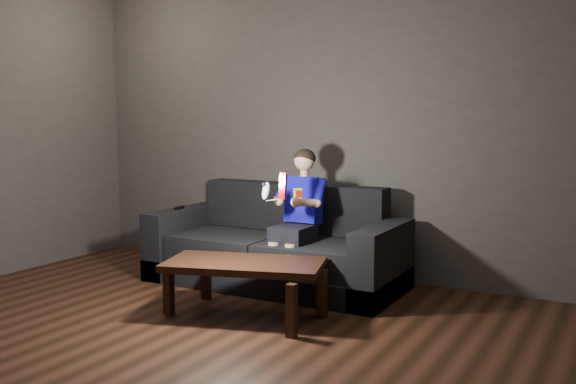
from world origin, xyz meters
The scene contains 8 objects.
floor centered at (0.00, 0.00, 0.00)m, with size 5.00×5.00×0.00m, color black.
back_wall centered at (0.00, 2.50, 1.35)m, with size 5.00×0.04×2.70m, color #393532.
sofa centered at (-0.17, 1.93, 0.27)m, with size 2.16×0.93×0.84m.
child centered at (0.08, 1.87, 0.70)m, with size 0.43×0.53×1.06m.
wii_remote_red centered at (0.16, 1.46, 0.91)m, with size 0.06×0.08×0.21m.
nunchuk_white centered at (0.00, 1.46, 0.86)m, with size 0.08×0.10×0.15m.
wii_remote_black centered at (-1.14, 1.85, 0.60)m, with size 0.06×0.14×0.03m.
coffee_table centered at (0.09, 1.02, 0.35)m, with size 1.23×0.85×0.40m.
Camera 1 is at (2.51, -2.75, 1.42)m, focal length 40.00 mm.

